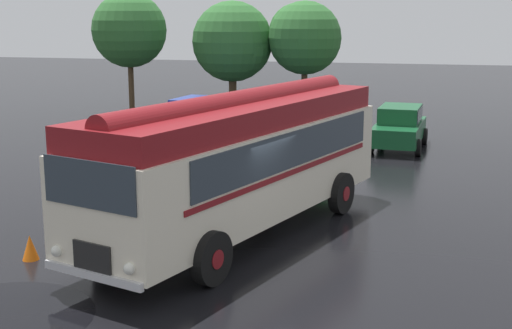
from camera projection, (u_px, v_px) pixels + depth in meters
name	position (u px, v px, depth m)	size (l,w,h in m)	color
ground_plane	(238.00, 242.00, 16.65)	(120.00, 120.00, 0.00)	black
vintage_bus	(241.00, 157.00, 16.91)	(5.46, 10.35, 3.49)	silver
car_near_left	(195.00, 117.00, 30.52)	(2.42, 4.40, 1.66)	navy
car_mid_left	(262.00, 120.00, 29.62)	(2.22, 4.33, 1.66)	navy
car_mid_right	(328.00, 123.00, 29.02)	(2.11, 4.28, 1.66)	#144C28
car_far_right	(399.00, 127.00, 27.91)	(2.21, 4.32, 1.66)	#144C28
tree_far_left	(131.00, 30.00, 36.05)	(3.78, 3.78, 6.25)	#4C3823
tree_left_of_centre	(235.00, 43.00, 35.43)	(4.01, 4.01, 5.82)	#4C3823
tree_centre	(303.00, 36.00, 34.75)	(3.63, 3.57, 5.81)	#4C3823
traffic_cone	(30.00, 248.00, 15.43)	(0.36, 0.36, 0.55)	orange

